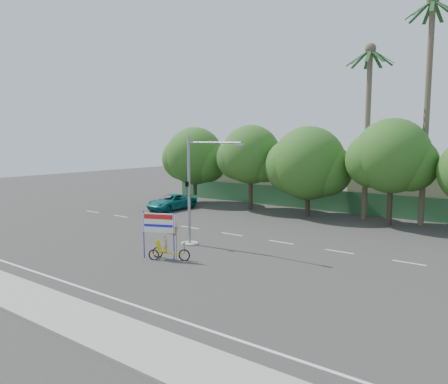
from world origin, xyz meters
The scene contains 14 objects.
ground centered at (0.00, 0.00, 0.00)m, with size 120.00×120.00×0.00m, color #33302D.
sidewalk_near centered at (0.00, -7.50, 0.06)m, with size 50.00×2.40×0.12m, color gray.
fence centered at (0.00, 21.50, 1.00)m, with size 38.00×0.08×2.00m, color #336B3D.
building_left centered at (-10.00, 26.00, 2.00)m, with size 12.00×8.00×4.00m, color #BDB096.
building_right centered at (8.00, 26.00, 1.80)m, with size 14.00×8.00×3.60m, color #BDB096.
tree_far_left centered at (-14.05, 18.00, 4.76)m, with size 7.14×6.00×7.96m.
tree_left centered at (-7.05, 18.00, 5.06)m, with size 6.66×5.60×8.07m.
tree_center centered at (-1.05, 18.00, 4.47)m, with size 7.62×6.40×7.85m.
tree_right centered at (5.95, 18.00, 5.24)m, with size 6.90×5.80×8.36m.
palm_tall centered at (8.00, 19.50, 10.46)m, with size 3.73×3.79×17.45m.
palm_short centered at (3.50, 19.50, 8.86)m, with size 3.73×3.79×14.45m.
traffic_signal centered at (-2.20, 3.98, 2.92)m, with size 4.72×1.10×7.00m.
trike_billboard centered at (-1.38, 0.49, 1.11)m, with size 2.62×1.30×2.76m.
pickup_truck centered at (-13.00, 13.33, 0.72)m, with size 2.40×5.20×1.45m, color #107472.
Camera 1 is at (15.79, -16.76, 6.82)m, focal length 35.00 mm.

